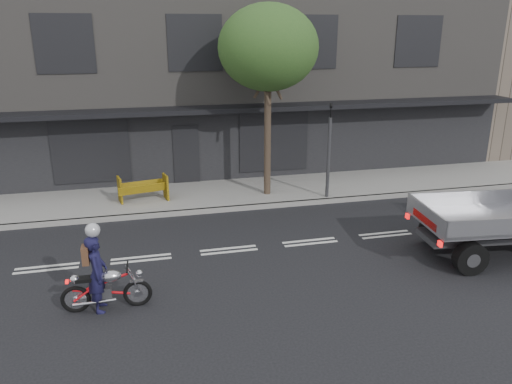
% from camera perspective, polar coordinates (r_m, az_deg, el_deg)
% --- Properties ---
extents(ground, '(80.00, 80.00, 0.00)m').
position_cam_1_polar(ground, '(14.10, -3.13, -6.67)').
color(ground, black).
rests_on(ground, ground).
extents(sidewalk, '(32.00, 3.20, 0.15)m').
position_cam_1_polar(sidewalk, '(18.39, -5.77, -0.39)').
color(sidewalk, gray).
rests_on(sidewalk, ground).
extents(kerb, '(32.00, 0.20, 0.15)m').
position_cam_1_polar(kerb, '(16.90, -5.03, -2.09)').
color(kerb, gray).
rests_on(kerb, ground).
extents(building_main, '(26.00, 10.00, 8.00)m').
position_cam_1_polar(building_main, '(24.07, -8.28, 13.50)').
color(building_main, slate).
rests_on(building_main, ground).
extents(street_tree, '(3.40, 3.40, 6.74)m').
position_cam_1_polar(street_tree, '(17.37, 1.40, 16.11)').
color(street_tree, '#382B21').
rests_on(street_tree, ground).
extents(traffic_light_pole, '(0.12, 0.12, 3.50)m').
position_cam_1_polar(traffic_light_pole, '(17.71, 8.30, 4.09)').
color(traffic_light_pole, '#2D2D30').
rests_on(traffic_light_pole, ground).
extents(motorcycle, '(1.96, 0.57, 1.01)m').
position_cam_1_polar(motorcycle, '(11.61, -16.75, -10.42)').
color(motorcycle, black).
rests_on(motorcycle, ground).
extents(rider, '(0.44, 0.65, 1.76)m').
position_cam_1_polar(rider, '(11.46, -17.67, -8.88)').
color(rider, '#161439').
rests_on(rider, ground).
extents(construction_barrier, '(1.78, 1.00, 0.94)m').
position_cam_1_polar(construction_barrier, '(17.60, -12.77, 0.24)').
color(construction_barrier, yellow).
rests_on(construction_barrier, sidewalk).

